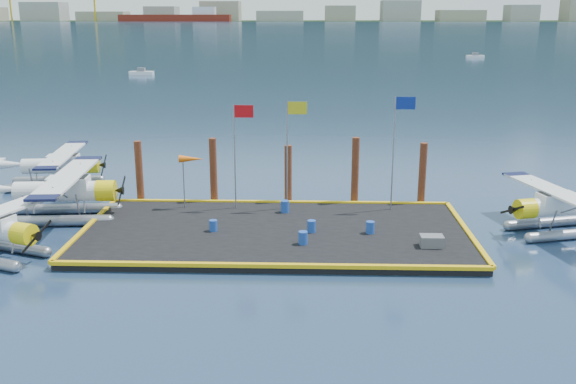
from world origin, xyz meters
name	(u,v)px	position (x,y,z in m)	size (l,w,h in m)	color
ground	(275,236)	(0.00, 0.00, 0.00)	(4000.00, 4000.00, 0.00)	#182C4A
dock	(275,233)	(0.00, 0.00, 0.20)	(20.00, 10.00, 0.40)	black
dock_bumpers	(275,228)	(0.00, 0.00, 0.49)	(20.25, 10.25, 0.18)	#E1AE0D
far_backdrop	(399,13)	(239.91, 1737.52, 9.45)	(3050.00, 2050.00, 810.00)	black
seaplane_b	(62,194)	(-12.16, 2.45, 1.52)	(8.92, 9.84, 3.49)	gray
seaplane_c	(59,168)	(-14.99, 9.30, 1.36)	(8.01, 8.84, 3.13)	gray
seaplane_d	(562,209)	(15.17, 1.05, 1.35)	(8.10, 8.74, 3.11)	gray
drum_0	(213,226)	(-3.22, -0.36, 0.69)	(0.42, 0.42, 0.59)	#1C419C
drum_1	(311,226)	(1.89, -0.37, 0.71)	(0.44, 0.44, 0.63)	#1C419C
drum_2	(370,227)	(4.92, -0.44, 0.71)	(0.44, 0.44, 0.63)	#1C419C
drum_3	(303,238)	(1.47, -2.17, 0.72)	(0.46, 0.46, 0.64)	#1C419C
drum_5	(285,206)	(0.39, 3.03, 0.74)	(0.48, 0.48, 0.68)	#1C419C
crate	(432,241)	(7.73, -2.31, 0.68)	(1.11, 0.74, 0.56)	#59595E
flagpole_red	(238,140)	(-2.29, 3.80, 4.40)	(1.14, 0.08, 6.00)	gray
flagpole_yellow	(291,139)	(0.70, 3.80, 4.51)	(1.14, 0.08, 6.20)	gray
flagpole_blue	(397,136)	(6.70, 3.80, 4.69)	(1.14, 0.08, 6.50)	gray
windsock	(191,160)	(-5.03, 3.80, 3.23)	(1.40, 0.44, 3.12)	gray
piling_0	(139,174)	(-8.50, 5.40, 2.00)	(0.44, 0.44, 4.00)	#482014
piling_1	(213,173)	(-4.00, 5.40, 2.10)	(0.44, 0.44, 4.20)	#482014
piling_2	(288,176)	(0.50, 5.40, 1.90)	(0.44, 0.44, 3.80)	#482014
piling_3	(355,173)	(4.50, 5.40, 2.15)	(0.44, 0.44, 4.30)	#482014
piling_4	(422,176)	(8.50, 5.40, 2.00)	(0.44, 0.44, 4.00)	#482014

